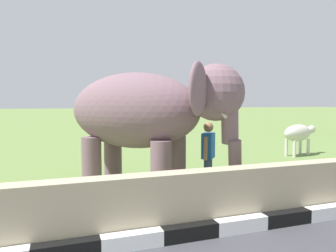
% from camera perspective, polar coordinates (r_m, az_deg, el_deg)
% --- Properties ---
extents(barrier_parapet, '(28.00, 0.36, 1.00)m').
position_cam_1_polar(barrier_parapet, '(5.29, 3.68, -13.44)').
color(barrier_parapet, tan).
rests_on(barrier_parapet, ground_plane).
extents(elephant, '(3.89, 3.76, 2.89)m').
position_cam_1_polar(elephant, '(7.02, -3.47, 2.42)').
color(elephant, '#785B66').
rests_on(elephant, ground_plane).
extents(person_handler, '(0.47, 0.55, 1.66)m').
position_cam_1_polar(person_handler, '(7.40, 7.24, -4.93)').
color(person_handler, navy).
rests_on(person_handler, ground_plane).
extents(cow_near, '(1.93, 0.96, 1.23)m').
position_cam_1_polar(cow_near, '(13.53, 22.42, -1.27)').
color(cow_near, beige).
rests_on(cow_near, ground_plane).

